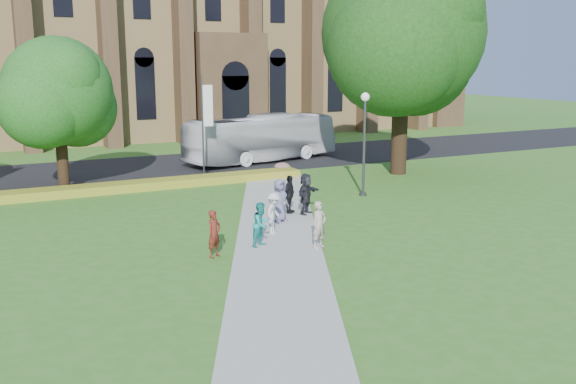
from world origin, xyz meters
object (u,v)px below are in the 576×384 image
large_tree (403,33)px  pedestrian_0 (214,233)px  tour_coach (262,138)px  streetlamp (364,132)px

large_tree → pedestrian_0: (-15.92, -10.90, -7.49)m
large_tree → tour_coach: bearing=124.5°
streetlamp → pedestrian_0: 12.47m
large_tree → pedestrian_0: size_ratio=7.93×
streetlamp → pedestrian_0: (-10.42, -6.40, -2.42)m
large_tree → pedestrian_0: bearing=-145.6°
streetlamp → pedestrian_0: size_ratio=3.15×
large_tree → tour_coach: large_tree is taller
large_tree → pedestrian_0: large_tree is taller
large_tree → pedestrian_0: 20.70m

